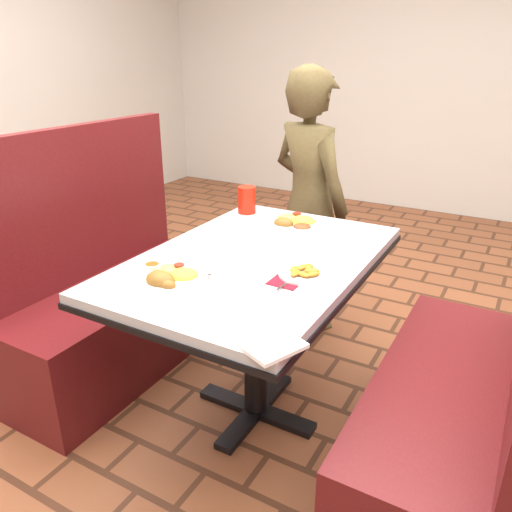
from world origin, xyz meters
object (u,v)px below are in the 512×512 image
Objects in this scene: booth_bench_left at (115,305)px; far_dinner_plate at (295,220)px; plantain_plate at (303,273)px; diner_person at (309,203)px; dining_table at (256,279)px; booth_bench_right at (457,412)px; red_tumbler at (247,200)px; near_dinner_plate at (170,274)px.

booth_bench_left is 4.43× the size of far_dinner_plate.
booth_bench_left reaches higher than plantain_plate.
plantain_plate is (0.26, -0.48, -0.01)m from far_dinner_plate.
diner_person is 1.04m from plantain_plate.
booth_bench_right is (0.80, 0.00, -0.32)m from dining_table.
dining_table is 1.01× the size of booth_bench_left.
far_dinner_plate is at bearing -12.23° from red_tumbler.
booth_bench_right is 1.36m from diner_person.
near_dinner_plate is (0.02, -1.22, 0.06)m from diner_person.
diner_person is 0.50m from far_dinner_plate.
booth_bench_right is at bearing 8.08° from plantain_plate.
near_dinner_plate is at bearing -77.94° from red_tumbler.
near_dinner_plate reaches higher than dining_table.
plantain_plate is at bearing 34.66° from near_dinner_plate.
diner_person is at bearing 137.66° from booth_bench_right.
red_tumbler reaches higher than near_dinner_plate.
diner_person is (-0.96, 0.88, 0.38)m from booth_bench_right.
booth_bench_right is 4.43× the size of far_dinner_plate.
dining_table is 9.34× the size of red_tumbler.
diner_person is at bearing 106.22° from far_dinner_plate.
diner_person is (-0.17, 0.88, 0.06)m from dining_table.
dining_table is 0.86m from booth_bench_right.
near_dinner_plate is 1.89× the size of red_tumbler.
plantain_plate is (1.04, -0.08, 0.43)m from booth_bench_left.
red_tumbler reaches higher than dining_table.
near_dinner_plate is (-0.94, -0.34, 0.45)m from booth_bench_right.
diner_person reaches higher than plantain_plate.
booth_bench_left is 1.60m from booth_bench_right.
booth_bench_left is at bearing 77.22° from diner_person.
diner_person reaches higher than red_tumbler.
diner_person is at bearing 100.66° from dining_table.
plantain_plate is (0.38, 0.26, -0.02)m from near_dinner_plate.
red_tumbler reaches higher than far_dinner_plate.
red_tumbler reaches higher than plantain_plate.
near_dinner_plate is (-0.14, -0.34, 0.12)m from dining_table.
booth_bench_right is at bearing 160.68° from diner_person.
dining_table is at bearing -55.85° from red_tumbler.
red_tumbler is at bearing 135.38° from plantain_plate.
far_dinner_plate is at bearing 153.93° from booth_bench_right.
booth_bench_right reaches higher than dining_table.
booth_bench_right is 1.02m from far_dinner_plate.
dining_table is at bearing 123.68° from diner_person.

